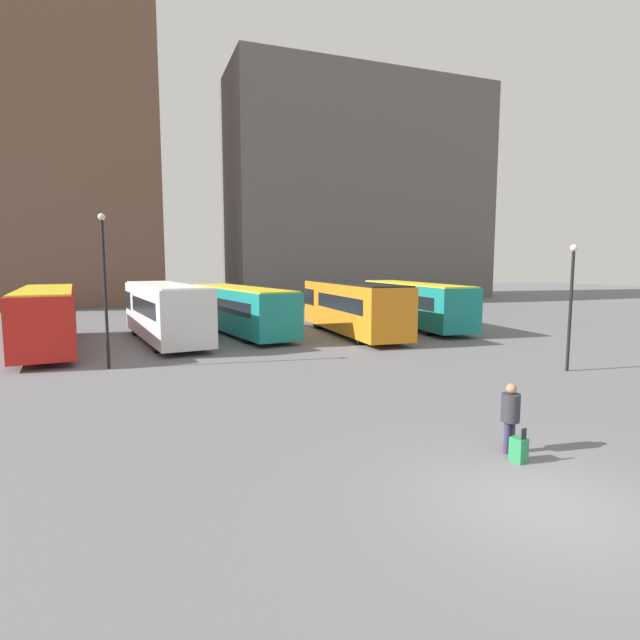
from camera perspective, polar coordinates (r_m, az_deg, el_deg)
name	(u,v)px	position (r m, az deg, el deg)	size (l,w,h in m)	color
ground_plane	(543,505)	(10.25, 24.10, -18.71)	(160.00, 160.00, 0.00)	slate
building_block_left	(9,92)	(60.13, -32.03, 21.22)	(26.85, 11.18, 40.98)	brown
building_block_right	(358,192)	(63.22, 4.36, 14.36)	(31.35, 12.50, 25.81)	#5B5656
bus_0	(47,316)	(28.22, -28.72, 0.40)	(3.68, 11.59, 3.02)	red
bus_1	(165,310)	(28.46, -17.33, 1.07)	(4.11, 10.98, 3.14)	silver
bus_2	(239,308)	(30.61, -9.23, 1.34)	(4.47, 11.99, 2.83)	#19847F
bus_3	(352,306)	(29.87, 3.64, 1.59)	(2.92, 11.20, 3.13)	orange
bus_4	(413,303)	(33.99, 10.57, 1.94)	(3.24, 12.06, 2.95)	#19847F
traveler	(510,412)	(12.15, 20.93, -9.78)	(0.48, 0.48, 1.60)	#382D4C
suitcase	(519,449)	(11.90, 21.76, -13.58)	(0.32, 0.35, 0.78)	#28844C
lamp_post_0	(571,296)	(21.87, 26.77, 2.45)	(0.28, 0.28, 4.99)	black
lamp_post_1	(105,279)	(21.72, -23.40, 4.28)	(0.28, 0.28, 6.22)	black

